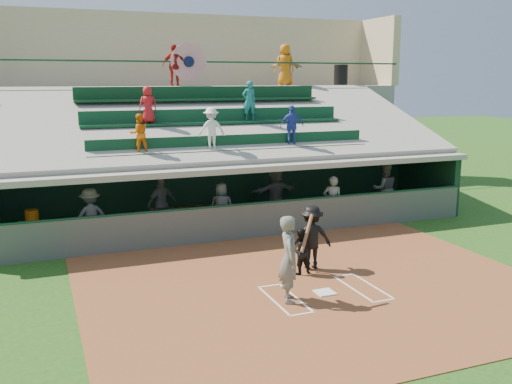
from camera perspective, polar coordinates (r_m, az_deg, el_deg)
name	(u,v)px	position (r m, az deg, el deg)	size (l,w,h in m)	color
ground	(325,294)	(13.61, 6.89, -10.07)	(100.00, 100.00, 0.00)	#214A14
dirt_slab	(315,286)	(14.02, 5.92, -9.35)	(11.00, 9.00, 0.02)	brown
home_plate	(325,292)	(13.59, 6.89, -9.93)	(0.43, 0.43, 0.03)	white
batters_box_chalk	(325,293)	(13.60, 6.89, -9.98)	(2.65, 1.85, 0.01)	white
dugout_floor	(231,225)	(19.52, -2.48, -3.31)	(16.00, 3.50, 0.04)	gray
concourse_slab	(182,139)	(25.51, -7.45, 5.27)	(20.00, 3.00, 4.60)	gray
grandstand	(200,147)	(22.64, -5.63, 4.46)	(20.40, 10.40, 7.80)	#515650
batter_at_plate	(289,259)	(12.76, 3.37, -6.67)	(0.96, 0.83, 1.97)	#555752
catcher	(300,251)	(14.63, 4.38, -5.94)	(0.58, 0.45, 1.19)	black
home_umpire	(311,237)	(15.01, 5.55, -4.51)	(1.09, 0.63, 1.69)	black
dugout_bench	(214,211)	(20.55, -4.24, -1.92)	(13.86, 0.42, 0.42)	brown
white_table	(31,235)	(18.11, -21.57, -4.03)	(0.82, 0.61, 0.72)	white
water_cooler	(32,216)	(18.03, -21.50, -2.28)	(0.39, 0.39, 0.39)	orange
dugout_player_a	(91,216)	(17.71, -16.22, -2.35)	(1.10, 0.63, 1.71)	#565954
dugout_player_b	(161,204)	(18.66, -9.45, -1.18)	(1.07, 0.45, 1.83)	#565954
dugout_player_c	(222,207)	(18.58, -3.45, -1.49)	(0.77, 0.50, 1.58)	#5C5E59
dugout_player_d	(275,193)	(20.04, 1.95, -0.08)	(1.75, 0.56, 1.89)	#555752
dugout_player_e	(332,202)	(19.15, 7.65, -0.96)	(0.63, 0.41, 1.73)	#585A55
dugout_player_f	(385,189)	(21.27, 12.74, 0.31)	(0.92, 0.71, 1.89)	#555752
trash_bin	(341,75)	(27.07, 8.48, 11.48)	(0.63, 0.63, 0.95)	black
concourse_staff_a	(175,66)	(23.87, -8.14, 12.41)	(0.99, 0.41, 1.69)	#B21614
concourse_staff_b	(285,65)	(25.71, 2.91, 12.57)	(0.89, 0.58, 1.82)	#C8620B
concourse_staff_c	(286,68)	(26.26, 3.05, 12.28)	(1.47, 0.47, 1.58)	tan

